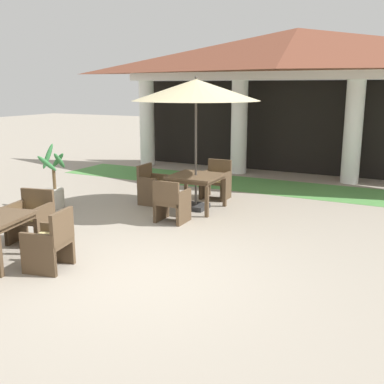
{
  "coord_description": "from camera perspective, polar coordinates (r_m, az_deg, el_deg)",
  "views": [
    {
      "loc": [
        3.44,
        -5.09,
        2.61
      ],
      "look_at": [
        -0.1,
        1.84,
        0.82
      ],
      "focal_mm": 42.97,
      "sensor_mm": 36.0,
      "label": 1
    }
  ],
  "objects": [
    {
      "name": "ground_plane",
      "position": [
        6.68,
        -6.54,
        -10.15
      ],
      "size": [
        60.0,
        60.0,
        0.0
      ],
      "primitive_type": "plane",
      "color": "#9E9384"
    },
    {
      "name": "background_pavilion",
      "position": [
        13.68,
        12.9,
        15.15
      ],
      "size": [
        11.11,
        2.72,
        4.18
      ],
      "color": "white",
      "rests_on": "ground"
    },
    {
      "name": "lawn_strip",
      "position": [
        12.41,
        10.33,
        0.62
      ],
      "size": [
        12.91,
        1.9,
        0.01
      ],
      "primitive_type": "cube",
      "color": "#519347",
      "rests_on": "ground"
    },
    {
      "name": "patio_chair_near_foreground_east",
      "position": [
        7.0,
        -17.16,
        -6.04
      ],
      "size": [
        0.65,
        0.67,
        0.9
      ],
      "rotation": [
        0.0,
        0.0,
        -4.51
      ],
      "color": "brown",
      "rests_on": "ground"
    },
    {
      "name": "patio_chair_near_foreground_north",
      "position": [
        8.31,
        -19.33,
        -3.07
      ],
      "size": [
        0.74,
        0.7,
        0.88
      ],
      "rotation": [
        0.0,
        0.0,
        -2.94
      ],
      "color": "brown",
      "rests_on": "ground"
    },
    {
      "name": "patio_table_mid_left",
      "position": [
        9.89,
        0.48,
        1.6
      ],
      "size": [
        1.05,
        1.05,
        0.76
      ],
      "rotation": [
        0.0,
        0.0,
        0.01
      ],
      "color": "brown",
      "rests_on": "ground"
    },
    {
      "name": "patio_umbrella_mid_left",
      "position": [
        9.7,
        0.5,
        12.43
      ],
      "size": [
        2.67,
        2.67,
        2.82
      ],
      "color": "#2D2D2D",
      "rests_on": "ground"
    },
    {
      "name": "patio_chair_mid_left_north",
      "position": [
        10.93,
        3.0,
        1.36
      ],
      "size": [
        0.62,
        0.57,
        0.91
      ],
      "rotation": [
        0.0,
        0.0,
        -3.13
      ],
      "color": "brown",
      "rests_on": "ground"
    },
    {
      "name": "patio_chair_mid_left_west",
      "position": [
        10.47,
        -4.99,
        0.74
      ],
      "size": [
        0.52,
        0.59,
        0.89
      ],
      "rotation": [
        0.0,
        0.0,
        -1.56
      ],
      "color": "brown",
      "rests_on": "ground"
    },
    {
      "name": "patio_chair_mid_left_south",
      "position": [
        9.0,
        -2.58,
        -1.29
      ],
      "size": [
        0.58,
        0.55,
        0.85
      ],
      "rotation": [
        0.0,
        0.0,
        0.01
      ],
      "color": "brown",
      "rests_on": "ground"
    },
    {
      "name": "potted_palm_left_edge",
      "position": [
        10.53,
        -16.67,
        0.47
      ],
      "size": [
        0.5,
        0.54,
        1.41
      ],
      "color": "#B2AD9E",
      "rests_on": "ground"
    }
  ]
}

